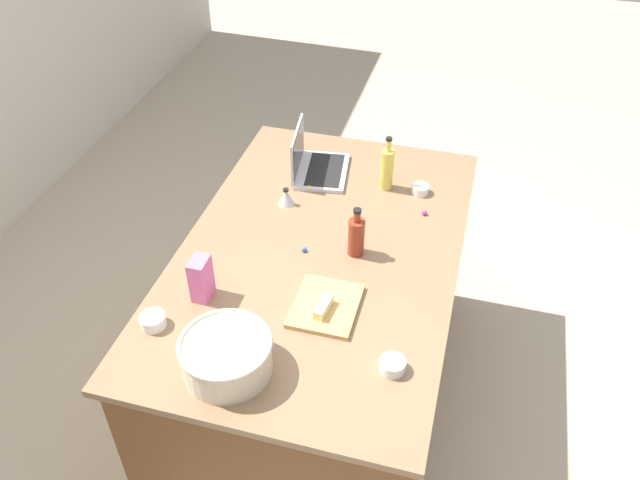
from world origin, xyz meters
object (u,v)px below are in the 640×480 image
at_px(bottle_soy, 356,236).
at_px(kitchen_timer, 286,197).
at_px(ramekin_wide, 153,321).
at_px(ramekin_small, 420,189).
at_px(cutting_board, 326,306).
at_px(mixing_bowl_large, 226,355).
at_px(ramekin_medium, 392,365).
at_px(bottle_oil, 387,168).
at_px(laptop, 314,164).
at_px(butter_stick_left, 323,307).
at_px(candy_bag, 201,278).

height_order(bottle_soy, kitchen_timer, bottle_soy).
bearing_deg(ramekin_wide, ramekin_small, -36.67).
distance_m(cutting_board, ramekin_wide, 0.60).
relative_size(mixing_bowl_large, ramekin_medium, 3.53).
xyz_separation_m(bottle_oil, ramekin_wide, (-1.03, 0.61, -0.08)).
xyz_separation_m(mixing_bowl_large, ramekin_medium, (0.14, -0.51, -0.05)).
relative_size(mixing_bowl_large, cutting_board, 1.12).
xyz_separation_m(bottle_soy, bottle_oil, (0.47, -0.03, 0.02)).
xyz_separation_m(laptop, bottle_soy, (-0.50, -0.31, 0.04)).
bearing_deg(butter_stick_left, bottle_soy, -5.59).
xyz_separation_m(bottle_oil, ramekin_small, (-0.00, -0.15, -0.08)).
bearing_deg(ramekin_medium, ramekin_wide, 92.01).
bearing_deg(cutting_board, bottle_soy, -6.14).
height_order(laptop, candy_bag, laptop).
bearing_deg(bottle_soy, mixing_bowl_large, 158.37).
bearing_deg(bottle_oil, mixing_bowl_large, 165.55).
bearing_deg(kitchen_timer, laptop, -10.91).
xyz_separation_m(laptop, mixing_bowl_large, (-1.17, -0.04, 0.02)).
distance_m(bottle_soy, cutting_board, 0.33).
relative_size(bottle_soy, butter_stick_left, 1.93).
bearing_deg(bottle_oil, bottle_soy, 176.66).
height_order(butter_stick_left, candy_bag, candy_bag).
bearing_deg(bottle_soy, ramekin_wide, 133.84).
height_order(laptop, ramekin_small, laptop).
bearing_deg(laptop, ramekin_small, -93.56).
xyz_separation_m(bottle_soy, cutting_board, (-0.32, 0.03, -0.08)).
height_order(laptop, mixing_bowl_large, laptop).
height_order(cutting_board, candy_bag, candy_bag).
relative_size(laptop, butter_stick_left, 3.07).
bearing_deg(ramekin_medium, butter_stick_left, 57.22).
xyz_separation_m(butter_stick_left, candy_bag, (-0.03, 0.44, 0.05)).
distance_m(laptop, kitchen_timer, 0.27).
xyz_separation_m(mixing_bowl_large, cutting_board, (0.35, -0.23, -0.06)).
xyz_separation_m(cutting_board, ramekin_wide, (-0.24, 0.55, 0.01)).
relative_size(laptop, ramekin_small, 4.42).
bearing_deg(cutting_board, bottle_oil, -4.48).
relative_size(cutting_board, ramekin_wide, 2.97).
bearing_deg(butter_stick_left, cutting_board, 0.00).
xyz_separation_m(mixing_bowl_large, bottle_soy, (0.67, -0.27, 0.02)).
height_order(cutting_board, ramekin_wide, ramekin_wide).
height_order(butter_stick_left, ramekin_wide, butter_stick_left).
relative_size(bottle_oil, cutting_board, 0.94).
xyz_separation_m(bottle_soy, candy_bag, (-0.38, 0.48, 0.00)).
bearing_deg(ramekin_small, ramekin_wide, 143.33).
bearing_deg(ramekin_wide, kitchen_timer, -15.84).
bearing_deg(candy_bag, laptop, -10.91).
height_order(ramekin_small, kitchen_timer, kitchen_timer).
xyz_separation_m(cutting_board, kitchen_timer, (0.56, 0.33, 0.03)).
xyz_separation_m(laptop, ramekin_wide, (-1.06, 0.28, -0.02)).
relative_size(ramekin_wide, kitchen_timer, 1.18).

